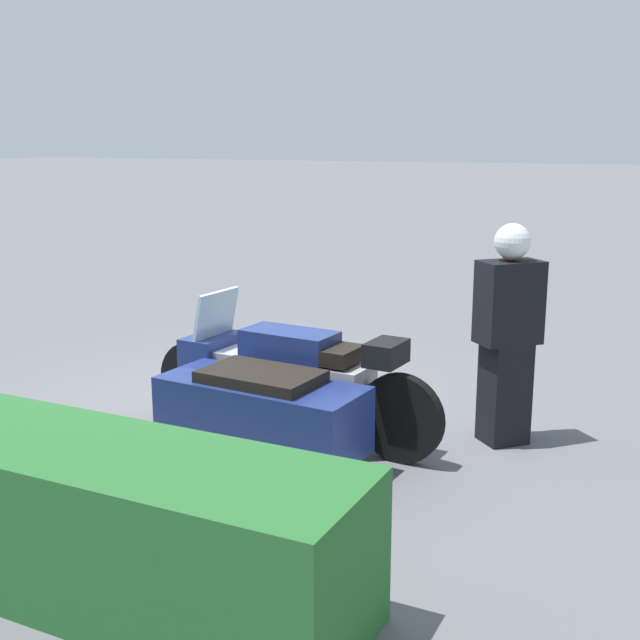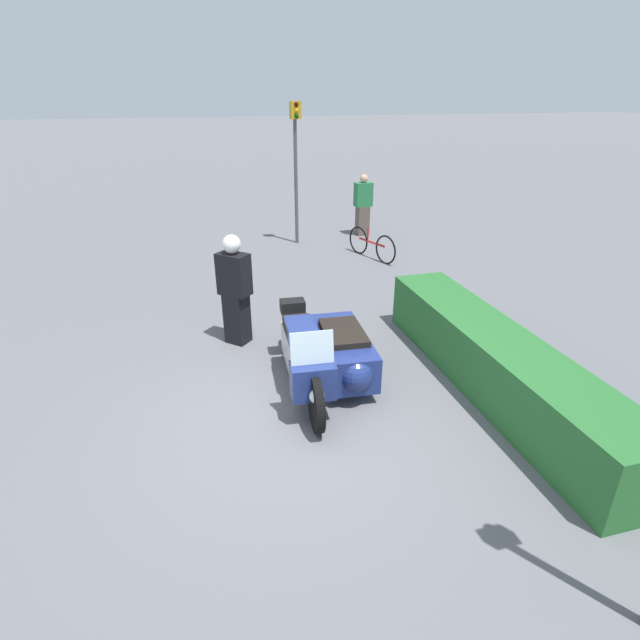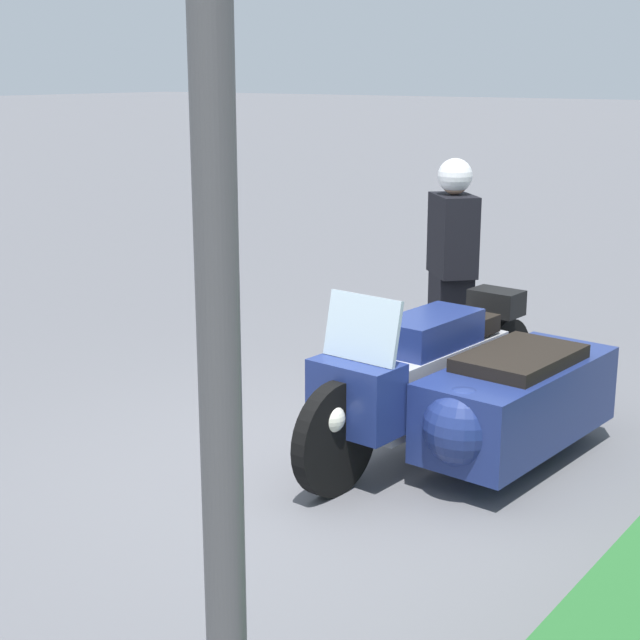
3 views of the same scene
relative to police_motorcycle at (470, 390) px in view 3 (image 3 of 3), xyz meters
name	(u,v)px [view 3 (image 3 of 3)]	position (x,y,z in m)	size (l,w,h in m)	color
ground_plane	(326,474)	(0.74, -0.61, -0.47)	(160.00, 160.00, 0.00)	slate
police_motorcycle	(470,390)	(0.00, 0.00, 0.00)	(2.67, 1.31, 1.17)	black
officer_rider	(452,261)	(-1.64, -1.03, 0.47)	(0.55, 0.55, 1.78)	black
traffic_light_near	(225,175)	(3.94, 1.43, 1.79)	(0.23, 0.26, 3.45)	#4C4C4C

